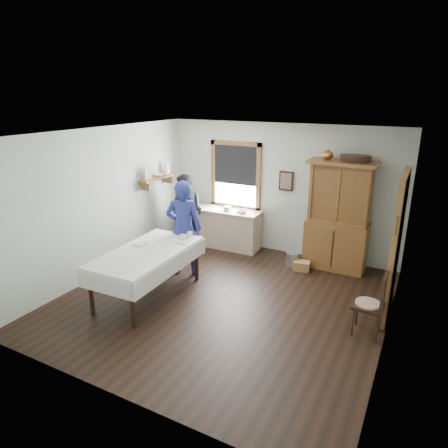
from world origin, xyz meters
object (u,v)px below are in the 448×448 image
object	(u,v)px
pail	(292,259)
figure_dark	(187,215)
work_counter	(227,228)
spindle_chair	(369,303)
china_hutch	(338,216)
woman_blue	(184,232)
wicker_basket	(301,266)
dining_table	(148,273)

from	to	relation	value
pail	figure_dark	bearing A→B (deg)	-177.36
work_counter	spindle_chair	size ratio (longest dim) A/B	1.58
china_hutch	spindle_chair	bearing A→B (deg)	-64.28
work_counter	woman_blue	size ratio (longest dim) A/B	0.89
wicker_basket	work_counter	bearing A→B (deg)	166.75
figure_dark	dining_table	bearing A→B (deg)	-72.45
china_hutch	wicker_basket	bearing A→B (deg)	-139.04
spindle_chair	figure_dark	bearing A→B (deg)	161.69
work_counter	spindle_chair	xyz separation A→B (m)	(3.29, -2.05, 0.05)
wicker_basket	figure_dark	distance (m)	2.68
china_hutch	pail	bearing A→B (deg)	-155.93
dining_table	figure_dark	size ratio (longest dim) A/B	1.35
spindle_chair	woman_blue	world-z (taller)	woman_blue
dining_table	spindle_chair	size ratio (longest dim) A/B	2.14
dining_table	spindle_chair	world-z (taller)	spindle_chair
spindle_chair	pail	distance (m)	2.43
pail	spindle_chair	bearing A→B (deg)	-46.07
china_hutch	pail	xyz separation A→B (m)	(-0.74, -0.31, -0.91)
wicker_basket	woman_blue	world-z (taller)	woman_blue
china_hutch	woman_blue	size ratio (longest dim) A/B	1.26
spindle_chair	woman_blue	bearing A→B (deg)	175.95
dining_table	figure_dark	xyz separation A→B (m)	(-0.62, 2.18, 0.35)
dining_table	wicker_basket	world-z (taller)	dining_table
wicker_basket	china_hutch	bearing A→B (deg)	39.63
dining_table	woman_blue	bearing A→B (deg)	86.04
dining_table	wicker_basket	bearing A→B (deg)	47.75
china_hutch	wicker_basket	size ratio (longest dim) A/B	6.80
work_counter	pail	distance (m)	1.68
spindle_chair	woman_blue	xyz separation A→B (m)	(-3.35, 0.45, 0.36)
dining_table	woman_blue	xyz separation A→B (m)	(0.07, 1.01, 0.43)
dining_table	woman_blue	world-z (taller)	woman_blue
woman_blue	figure_dark	world-z (taller)	woman_blue
pail	dining_table	bearing A→B (deg)	-127.38
dining_table	wicker_basket	distance (m)	2.95
woman_blue	spindle_chair	bearing A→B (deg)	150.95
pail	figure_dark	xyz separation A→B (m)	(-2.38, -0.11, 0.61)
wicker_basket	woman_blue	xyz separation A→B (m)	(-1.91, -1.17, 0.74)
work_counter	dining_table	bearing A→B (deg)	-94.45
figure_dark	work_counter	bearing A→B (deg)	30.89
china_hutch	spindle_chair	distance (m)	2.32
work_counter	wicker_basket	distance (m)	1.92
pail	wicker_basket	world-z (taller)	pail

